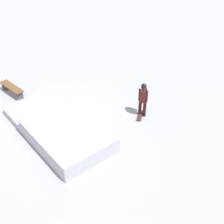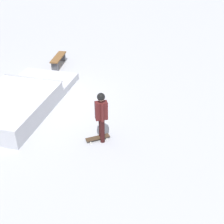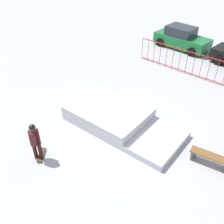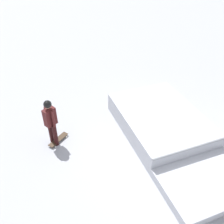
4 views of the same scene
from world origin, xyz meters
The scene contains 7 objects.
ground_plane centered at (0.00, 0.00, 0.00)m, with size 60.00×60.00×0.00m, color #A8AAB2.
skate_ramp centered at (-0.69, 0.35, 0.32)m, with size 5.66×3.19×0.74m.
skater centered at (-1.34, -3.42, 1.01)m, with size 0.40×0.44×1.73m.
skateboard centered at (-1.39, -3.29, 0.08)m, with size 0.70×0.72×0.09m.
perimeter_fence centered at (0.00, 7.21, 0.77)m, with size 9.18×0.57×1.50m.
park_bench centered at (3.65, 1.09, 0.36)m, with size 1.65×0.77×0.48m.
parked_car_green centered at (-3.73, 10.58, 0.72)m, with size 4.12×1.97×1.60m.
Camera 3 is at (5.75, -6.43, 7.49)m, focal length 40.70 mm.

